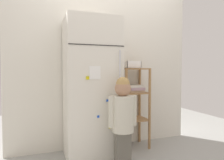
{
  "coord_description": "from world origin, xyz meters",
  "views": [
    {
      "loc": [
        -0.88,
        -2.45,
        1.08
      ],
      "look_at": [
        0.0,
        0.02,
        0.96
      ],
      "focal_mm": 32.73,
      "sensor_mm": 36.0,
      "label": 1
    }
  ],
  "objects_px": {
    "refrigerator": "(92,88)",
    "pantry_shelf_unit": "(134,98)",
    "fruit_bin": "(133,66)",
    "child_standing": "(123,113)"
  },
  "relations": [
    {
      "from": "pantry_shelf_unit",
      "to": "child_standing",
      "type": "bearing_deg",
      "value": -125.81
    },
    {
      "from": "child_standing",
      "to": "pantry_shelf_unit",
      "type": "distance_m",
      "value": 0.69
    },
    {
      "from": "refrigerator",
      "to": "pantry_shelf_unit",
      "type": "xyz_separation_m",
      "value": [
        0.64,
        0.11,
        -0.16
      ]
    },
    {
      "from": "child_standing",
      "to": "pantry_shelf_unit",
      "type": "height_order",
      "value": "pantry_shelf_unit"
    },
    {
      "from": "refrigerator",
      "to": "pantry_shelf_unit",
      "type": "bearing_deg",
      "value": 10.05
    },
    {
      "from": "pantry_shelf_unit",
      "to": "fruit_bin",
      "type": "height_order",
      "value": "fruit_bin"
    },
    {
      "from": "refrigerator",
      "to": "pantry_shelf_unit",
      "type": "distance_m",
      "value": 0.67
    },
    {
      "from": "child_standing",
      "to": "fruit_bin",
      "type": "relative_size",
      "value": 4.76
    },
    {
      "from": "child_standing",
      "to": "pantry_shelf_unit",
      "type": "bearing_deg",
      "value": 54.19
    },
    {
      "from": "pantry_shelf_unit",
      "to": "fruit_bin",
      "type": "bearing_deg",
      "value": 135.43
    }
  ]
}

